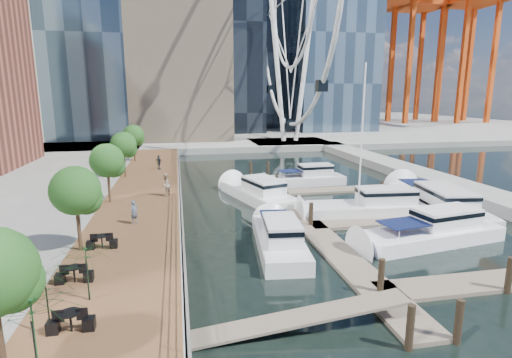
{
  "coord_description": "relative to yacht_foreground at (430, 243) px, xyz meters",
  "views": [
    {
      "loc": [
        -6.05,
        -17.75,
        9.21
      ],
      "look_at": [
        -0.35,
        11.09,
        3.0
      ],
      "focal_mm": 28.0,
      "sensor_mm": 36.0,
      "label": 1
    }
  ],
  "objects": [
    {
      "name": "railing",
      "position": [
        -15.56,
        11.38,
        1.52
      ],
      "size": [
        0.1,
        60.0,
        1.05
      ],
      "primitive_type": null,
      "color": "white",
      "rests_on": "boardwalk"
    },
    {
      "name": "cafe_tables",
      "position": [
        -19.86,
        -5.62,
        1.37
      ],
      "size": [
        2.5,
        13.7,
        0.74
      ],
      "color": "black",
      "rests_on": "ground"
    },
    {
      "name": "pedestrian_mid",
      "position": [
        -16.63,
        11.53,
        1.95
      ],
      "size": [
        1.04,
        1.14,
        1.9
      ],
      "primitive_type": "imported",
      "rotation": [
        0.0,
        0.0,
        -2.0
      ],
      "color": "gray",
      "rests_on": "boardwalk"
    },
    {
      "name": "boardwalk",
      "position": [
        -18.46,
        11.38,
        0.5
      ],
      "size": [
        6.0,
        60.0,
        1.0
      ],
      "primitive_type": "cube",
      "color": "brown",
      "rests_on": "ground"
    },
    {
      "name": "yacht_foreground",
      "position": [
        0.0,
        0.0,
        0.0
      ],
      "size": [
        10.81,
        4.42,
        2.15
      ],
      "primitive_type": null,
      "rotation": [
        0.0,
        0.0,
        1.73
      ],
      "color": "white",
      "rests_on": "ground"
    },
    {
      "name": "cafe_seating",
      "position": [
        -19.78,
        -7.93,
        2.25
      ],
      "size": [
        4.02,
        7.64,
        2.61
      ],
      "color": "#0F3A11",
      "rests_on": "ground"
    },
    {
      "name": "floating_docks",
      "position": [
        -1.49,
        6.36,
        0.49
      ],
      "size": [
        16.0,
        34.0,
        2.6
      ],
      "color": "#6D6051",
      "rests_on": "ground"
    },
    {
      "name": "ground",
      "position": [
        -9.46,
        -3.62,
        0.0
      ],
      "size": [
        520.0,
        520.0,
        0.0
      ],
      "primitive_type": "plane",
      "color": "black",
      "rests_on": "ground"
    },
    {
      "name": "seawall",
      "position": [
        -15.46,
        11.38,
        0.5
      ],
      "size": [
        0.25,
        60.0,
        1.0
      ],
      "primitive_type": "cube",
      "color": "#595954",
      "rests_on": "ground"
    },
    {
      "name": "street_trees",
      "position": [
        -20.86,
        10.38,
        4.29
      ],
      "size": [
        2.6,
        42.6,
        4.6
      ],
      "color": "#3F2B1C",
      "rests_on": "ground"
    },
    {
      "name": "pier",
      "position": [
        4.54,
        48.38,
        0.5
      ],
      "size": [
        14.0,
        12.0,
        1.0
      ],
      "primitive_type": "cube",
      "color": "gray",
      "rests_on": "ground"
    },
    {
      "name": "breakwater",
      "position": [
        10.54,
        16.38,
        0.5
      ],
      "size": [
        4.0,
        60.0,
        1.0
      ],
      "primitive_type": "cube",
      "color": "gray",
      "rests_on": "ground"
    },
    {
      "name": "moored_yachts",
      "position": [
        -1.43,
        6.19,
        0.0
      ],
      "size": [
        19.48,
        34.39,
        11.5
      ],
      "color": "silver",
      "rests_on": "ground"
    },
    {
      "name": "port_cranes",
      "position": [
        58.21,
        92.04,
        20.0
      ],
      "size": [
        40.0,
        52.0,
        38.0
      ],
      "color": "#D84C14",
      "rests_on": "ground"
    },
    {
      "name": "land_far",
      "position": [
        -9.46,
        98.38,
        0.5
      ],
      "size": [
        200.0,
        114.0,
        1.0
      ],
      "primitive_type": "cube",
      "color": "gray",
      "rests_on": "ground"
    },
    {
      "name": "pedestrian_near",
      "position": [
        -18.44,
        4.51,
        1.78
      ],
      "size": [
        0.66,
        0.66,
        1.55
      ],
      "primitive_type": "imported",
      "rotation": [
        0.0,
        0.0,
        0.79
      ],
      "color": "#4C5465",
      "rests_on": "boardwalk"
    },
    {
      "name": "pedestrian_far",
      "position": [
        -17.64,
        24.02,
        1.81
      ],
      "size": [
        1.0,
        0.88,
        1.62
      ],
      "primitive_type": "imported",
      "rotation": [
        0.0,
        0.0,
        2.51
      ],
      "color": "#333940",
      "rests_on": "boardwalk"
    }
  ]
}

